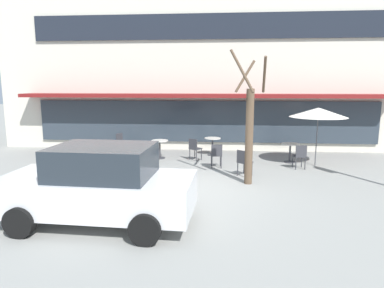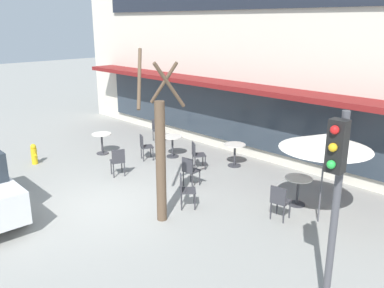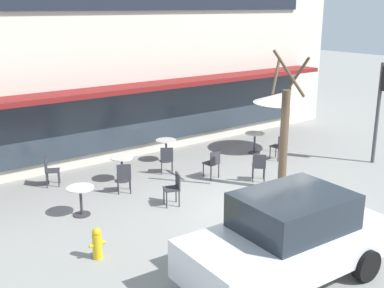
{
  "view_description": "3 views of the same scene",
  "coord_description": "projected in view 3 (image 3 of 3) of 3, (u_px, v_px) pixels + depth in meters",
  "views": [
    {
      "loc": [
        0.81,
        -9.79,
        3.07
      ],
      "look_at": [
        -0.26,
        2.61,
        0.87
      ],
      "focal_mm": 32.0,
      "sensor_mm": 36.0,
      "label": 1
    },
    {
      "loc": [
        8.57,
        -5.14,
        4.64
      ],
      "look_at": [
        -0.11,
        3.39,
        0.96
      ],
      "focal_mm": 38.0,
      "sensor_mm": 36.0,
      "label": 2
    },
    {
      "loc": [
        -8.3,
        -8.36,
        5.16
      ],
      "look_at": [
        0.11,
        2.92,
        1.11
      ],
      "focal_mm": 45.0,
      "sensor_mm": 36.0,
      "label": 3
    }
  ],
  "objects": [
    {
      "name": "ground_plane",
      "position": [
        255.0,
        210.0,
        12.64
      ],
      "size": [
        80.0,
        80.0,
        0.0
      ],
      "primitive_type": "plane",
      "color": "gray"
    },
    {
      "name": "building_facade",
      "position": [
        85.0,
        40.0,
        19.25
      ],
      "size": [
        19.49,
        9.1,
        7.73
      ],
      "color": "beige",
      "rests_on": "ground"
    },
    {
      "name": "cafe_table_near_wall",
      "position": [
        166.0,
        147.0,
        16.48
      ],
      "size": [
        0.7,
        0.7,
        0.76
      ],
      "color": "#333338",
      "rests_on": "ground"
    },
    {
      "name": "cafe_table_streetside",
      "position": [
        255.0,
        140.0,
        17.37
      ],
      "size": [
        0.7,
        0.7,
        0.76
      ],
      "color": "#333338",
      "rests_on": "ground"
    },
    {
      "name": "cafe_table_by_tree",
      "position": [
        122.0,
        165.0,
        14.59
      ],
      "size": [
        0.7,
        0.7,
        0.76
      ],
      "color": "#333338",
      "rests_on": "ground"
    },
    {
      "name": "cafe_table_mid_patio",
      "position": [
        81.0,
        196.0,
        12.18
      ],
      "size": [
        0.7,
        0.7,
        0.76
      ],
      "color": "#333338",
      "rests_on": "ground"
    },
    {
      "name": "patio_umbrella_green_folded",
      "position": [
        283.0,
        98.0,
        17.1
      ],
      "size": [
        2.1,
        2.1,
        2.2
      ],
      "color": "#4C4C51",
      "rests_on": "ground"
    },
    {
      "name": "cafe_chair_0",
      "position": [
        50.0,
        169.0,
        14.2
      ],
      "size": [
        0.53,
        0.53,
        0.89
      ],
      "color": "#333338",
      "rests_on": "ground"
    },
    {
      "name": "cafe_chair_1",
      "position": [
        167.0,
        158.0,
        15.24
      ],
      "size": [
        0.55,
        0.55,
        0.89
      ],
      "color": "#333338",
      "rests_on": "ground"
    },
    {
      "name": "cafe_chair_2",
      "position": [
        279.0,
        145.0,
        16.63
      ],
      "size": [
        0.45,
        0.45,
        0.89
      ],
      "color": "#333338",
      "rests_on": "ground"
    },
    {
      "name": "cafe_chair_3",
      "position": [
        174.0,
        187.0,
        12.82
      ],
      "size": [
        0.52,
        0.52,
        0.89
      ],
      "color": "#333338",
      "rests_on": "ground"
    },
    {
      "name": "cafe_chair_4",
      "position": [
        124.0,
        176.0,
        13.65
      ],
      "size": [
        0.53,
        0.53,
        0.89
      ],
      "color": "#333338",
      "rests_on": "ground"
    },
    {
      "name": "cafe_chair_5",
      "position": [
        213.0,
        162.0,
        14.84
      ],
      "size": [
        0.43,
        0.43,
        0.89
      ],
      "color": "#333338",
      "rests_on": "ground"
    },
    {
      "name": "cafe_chair_6",
      "position": [
        259.0,
        165.0,
        14.54
      ],
      "size": [
        0.56,
        0.56,
        0.89
      ],
      "color": "#333338",
      "rests_on": "ground"
    },
    {
      "name": "parked_sedan",
      "position": [
        288.0,
        238.0,
        9.21
      ],
      "size": [
        4.28,
        2.16,
        1.76
      ],
      "color": "silver",
      "rests_on": "ground"
    },
    {
      "name": "street_tree",
      "position": [
        284.0,
        133.0,
        13.6
      ],
      "size": [
        1.11,
        1.14,
        4.07
      ],
      "color": "brown",
      "rests_on": "ground"
    },
    {
      "name": "traffic_light_pole",
      "position": [
        382.0,
        97.0,
        15.78
      ],
      "size": [
        0.26,
        0.43,
        3.4
      ],
      "color": "#47474C",
      "rests_on": "ground"
    },
    {
      "name": "fire_hydrant",
      "position": [
        97.0,
        243.0,
        10.12
      ],
      "size": [
        0.36,
        0.2,
        0.71
      ],
      "color": "gold",
      "rests_on": "ground"
    }
  ]
}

